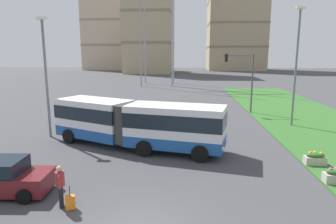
{
  "coord_description": "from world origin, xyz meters",
  "views": [
    {
      "loc": [
        1.66,
        -9.16,
        6.06
      ],
      "look_at": [
        0.39,
        10.71,
        2.2
      ],
      "focal_mm": 31.86,
      "sensor_mm": 36.0,
      "label": 1
    }
  ],
  "objects_px": {
    "articulated_bus": "(135,123)",
    "apartment_tower_westcentre": "(148,14)",
    "flower_planter_2": "(315,158)",
    "flower_planter_1": "(336,176)",
    "streetlight_median": "(296,63)",
    "car_black_sedan": "(111,108)",
    "pedestrian_crossing": "(60,183)",
    "apartment_tower_west": "(109,22)",
    "streetlight_left": "(46,73)",
    "traffic_light_far_right": "(243,73)",
    "apartment_tower_centre": "(236,14)",
    "rolling_suitcase": "(70,202)"
  },
  "relations": [
    {
      "from": "car_black_sedan",
      "to": "apartment_tower_centre",
      "type": "relative_size",
      "value": 0.11
    },
    {
      "from": "apartment_tower_westcentre",
      "to": "articulated_bus",
      "type": "bearing_deg",
      "value": -83.31
    },
    {
      "from": "pedestrian_crossing",
      "to": "apartment_tower_west",
      "type": "height_order",
      "value": "apartment_tower_west"
    },
    {
      "from": "car_black_sedan",
      "to": "flower_planter_1",
      "type": "bearing_deg",
      "value": -46.42
    },
    {
      "from": "apartment_tower_westcentre",
      "to": "apartment_tower_centre",
      "type": "height_order",
      "value": "apartment_tower_centre"
    },
    {
      "from": "rolling_suitcase",
      "to": "apartment_tower_west",
      "type": "height_order",
      "value": "apartment_tower_west"
    },
    {
      "from": "rolling_suitcase",
      "to": "pedestrian_crossing",
      "type": "bearing_deg",
      "value": 156.04
    },
    {
      "from": "pedestrian_crossing",
      "to": "flower_planter_1",
      "type": "height_order",
      "value": "pedestrian_crossing"
    },
    {
      "from": "rolling_suitcase",
      "to": "apartment_tower_centre",
      "type": "relative_size",
      "value": 0.02
    },
    {
      "from": "rolling_suitcase",
      "to": "streetlight_left",
      "type": "xyz_separation_m",
      "value": [
        -5.61,
        10.37,
        4.45
      ]
    },
    {
      "from": "rolling_suitcase",
      "to": "streetlight_left",
      "type": "distance_m",
      "value": 12.6
    },
    {
      "from": "flower_planter_1",
      "to": "streetlight_median",
      "type": "height_order",
      "value": "streetlight_median"
    },
    {
      "from": "flower_planter_2",
      "to": "apartment_tower_westcentre",
      "type": "xyz_separation_m",
      "value": [
        -19.83,
        82.66,
        18.29
      ]
    },
    {
      "from": "streetlight_left",
      "to": "traffic_light_far_right",
      "type": "bearing_deg",
      "value": 32.64
    },
    {
      "from": "articulated_bus",
      "to": "streetlight_left",
      "type": "distance_m",
      "value": 7.8
    },
    {
      "from": "articulated_bus",
      "to": "apartment_tower_westcentre",
      "type": "distance_m",
      "value": 82.32
    },
    {
      "from": "rolling_suitcase",
      "to": "apartment_tower_westcentre",
      "type": "relative_size",
      "value": 0.03
    },
    {
      "from": "car_black_sedan",
      "to": "streetlight_median",
      "type": "xyz_separation_m",
      "value": [
        16.7,
        -3.73,
        4.61
      ]
    },
    {
      "from": "flower_planter_1",
      "to": "streetlight_left",
      "type": "xyz_separation_m",
      "value": [
        -17.26,
        7.24,
        4.33
      ]
    },
    {
      "from": "pedestrian_crossing",
      "to": "traffic_light_far_right",
      "type": "distance_m",
      "value": 23.23
    },
    {
      "from": "rolling_suitcase",
      "to": "flower_planter_1",
      "type": "distance_m",
      "value": 12.06
    },
    {
      "from": "streetlight_median",
      "to": "rolling_suitcase",
      "type": "bearing_deg",
      "value": -132.19
    },
    {
      "from": "flower_planter_2",
      "to": "apartment_tower_centre",
      "type": "relative_size",
      "value": 0.03
    },
    {
      "from": "streetlight_median",
      "to": "articulated_bus",
      "type": "bearing_deg",
      "value": -151.29
    },
    {
      "from": "articulated_bus",
      "to": "apartment_tower_westcentre",
      "type": "height_order",
      "value": "apartment_tower_westcentre"
    },
    {
      "from": "flower_planter_2",
      "to": "streetlight_median",
      "type": "relative_size",
      "value": 0.11
    },
    {
      "from": "articulated_bus",
      "to": "flower_planter_2",
      "type": "height_order",
      "value": "articulated_bus"
    },
    {
      "from": "articulated_bus",
      "to": "traffic_light_far_right",
      "type": "height_order",
      "value": "traffic_light_far_right"
    },
    {
      "from": "articulated_bus",
      "to": "traffic_light_far_right",
      "type": "bearing_deg",
      "value": 53.67
    },
    {
      "from": "car_black_sedan",
      "to": "rolling_suitcase",
      "type": "height_order",
      "value": "car_black_sedan"
    },
    {
      "from": "streetlight_left",
      "to": "apartment_tower_westcentre",
      "type": "bearing_deg",
      "value": 91.89
    },
    {
      "from": "flower_planter_1",
      "to": "streetlight_median",
      "type": "distance_m",
      "value": 12.96
    },
    {
      "from": "car_black_sedan",
      "to": "apartment_tower_westcentre",
      "type": "relative_size",
      "value": 0.12
    },
    {
      "from": "apartment_tower_west",
      "to": "flower_planter_1",
      "type": "bearing_deg",
      "value": -70.32
    },
    {
      "from": "car_black_sedan",
      "to": "apartment_tower_west",
      "type": "relative_size",
      "value": 0.12
    },
    {
      "from": "apartment_tower_west",
      "to": "pedestrian_crossing",
      "type": "bearing_deg",
      "value": -76.53
    },
    {
      "from": "apartment_tower_west",
      "to": "flower_planter_2",
      "type": "bearing_deg",
      "value": -69.91
    },
    {
      "from": "car_black_sedan",
      "to": "apartment_tower_west",
      "type": "distance_m",
      "value": 97.54
    },
    {
      "from": "flower_planter_1",
      "to": "traffic_light_far_right",
      "type": "xyz_separation_m",
      "value": [
        -1.36,
        17.43,
        3.73
      ]
    },
    {
      "from": "rolling_suitcase",
      "to": "traffic_light_far_right",
      "type": "distance_m",
      "value": 23.3
    },
    {
      "from": "pedestrian_crossing",
      "to": "articulated_bus",
      "type": "bearing_deg",
      "value": 78.32
    },
    {
      "from": "articulated_bus",
      "to": "traffic_light_far_right",
      "type": "distance_m",
      "value": 15.55
    },
    {
      "from": "streetlight_left",
      "to": "apartment_tower_west",
      "type": "height_order",
      "value": "apartment_tower_west"
    },
    {
      "from": "apartment_tower_centre",
      "to": "streetlight_median",
      "type": "bearing_deg",
      "value": -95.74
    },
    {
      "from": "flower_planter_2",
      "to": "car_black_sedan",
      "type": "bearing_deg",
      "value": 138.34
    },
    {
      "from": "car_black_sedan",
      "to": "flower_planter_2",
      "type": "distance_m",
      "value": 19.82
    },
    {
      "from": "streetlight_median",
      "to": "apartment_tower_westcentre",
      "type": "height_order",
      "value": "apartment_tower_westcentre"
    },
    {
      "from": "rolling_suitcase",
      "to": "flower_planter_2",
      "type": "xyz_separation_m",
      "value": [
        11.65,
        5.5,
        0.11
      ]
    },
    {
      "from": "traffic_light_far_right",
      "to": "pedestrian_crossing",
      "type": "bearing_deg",
      "value": -117.83
    },
    {
      "from": "flower_planter_1",
      "to": "flower_planter_2",
      "type": "bearing_deg",
      "value": 90.0
    }
  ]
}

